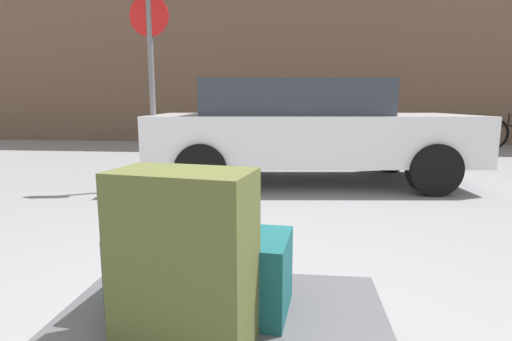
{
  "coord_description": "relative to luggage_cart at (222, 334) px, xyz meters",
  "views": [
    {
      "loc": [
        0.28,
        -1.36,
        1.13
      ],
      "look_at": [
        0.0,
        1.2,
        0.69
      ],
      "focal_mm": 28.3,
      "sensor_mm": 36.0,
      "label": 1
    }
  ],
  "objects": [
    {
      "name": "bollard_kerb_near",
      "position": [
        2.1,
        8.14,
        0.05
      ],
      "size": [
        0.21,
        0.21,
        0.63
      ],
      "primitive_type": "cylinder",
      "color": "#72665B",
      "rests_on": "ground_plane"
    },
    {
      "name": "parked_car",
      "position": [
        0.35,
        4.37,
        0.49
      ],
      "size": [
        4.46,
        2.27,
        1.42
      ],
      "color": "silver",
      "rests_on": "ground_plane"
    },
    {
      "name": "no_parking_sign",
      "position": [
        -1.6,
        3.7,
        1.23
      ],
      "size": [
        0.5,
        0.07,
        2.43
      ],
      "color": "slate",
      "rests_on": "ground_plane"
    },
    {
      "name": "bollard_kerb_mid",
      "position": [
        3.48,
        8.14,
        0.05
      ],
      "size": [
        0.21,
        0.21,
        0.63
      ],
      "primitive_type": "cylinder",
      "color": "#72665B",
      "rests_on": "ground_plane"
    },
    {
      "name": "duffel_bag_teal_front_left",
      "position": [
        -0.09,
        0.08,
        0.22
      ],
      "size": [
        0.69,
        0.37,
        0.29
      ],
      "primitive_type": "cube",
      "rotation": [
        0.0,
        0.0,
        -0.09
      ],
      "color": "#144C51",
      "rests_on": "luggage_cart"
    },
    {
      "name": "suitcase_olive_front_right",
      "position": [
        -0.08,
        -0.17,
        0.36
      ],
      "size": [
        0.47,
        0.32,
        0.58
      ],
      "primitive_type": "cube",
      "rotation": [
        0.0,
        0.0,
        -0.17
      ],
      "color": "#4C5128",
      "rests_on": "luggage_cart"
    },
    {
      "name": "luggage_cart",
      "position": [
        0.0,
        0.0,
        0.0
      ],
      "size": [
        1.23,
        0.82,
        0.34
      ],
      "color": "#4C4C51",
      "rests_on": "ground_plane"
    }
  ]
}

